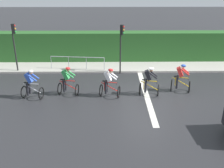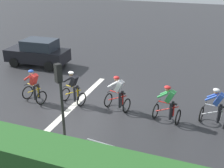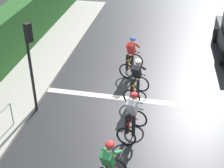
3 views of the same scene
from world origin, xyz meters
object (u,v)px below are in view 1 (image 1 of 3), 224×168
(cyclist_second, at_px, (67,82))
(cyclist_fourth, at_px, (149,82))
(cyclist_mid, at_px, (109,83))
(cyclist_lead, at_px, (31,85))
(pedestrian_railing_kerbside, at_px, (77,60))
(traffic_light_far_junction, at_px, (14,41))
(cyclist_trailing, at_px, (180,79))
(traffic_light_near_crossing, at_px, (121,42))

(cyclist_second, bearing_deg, cyclist_fourth, -91.29)
(cyclist_mid, bearing_deg, cyclist_lead, 92.09)
(pedestrian_railing_kerbside, bearing_deg, traffic_light_far_junction, 93.00)
(cyclist_lead, bearing_deg, cyclist_mid, -87.91)
(cyclist_second, distance_m, cyclist_fourth, 4.57)
(cyclist_second, xyz_separation_m, pedestrian_railing_kerbside, (3.94, -0.14, 0.00))
(cyclist_second, distance_m, cyclist_trailing, 6.47)
(cyclist_mid, relative_size, pedestrian_railing_kerbside, 0.44)
(cyclist_fourth, height_order, traffic_light_far_junction, traffic_light_far_junction)
(cyclist_lead, relative_size, traffic_light_near_crossing, 0.50)
(traffic_light_far_junction, bearing_deg, cyclist_second, -133.31)
(cyclist_second, xyz_separation_m, cyclist_fourth, (-0.10, -4.57, 0.00))
(traffic_light_far_junction, relative_size, pedestrian_railing_kerbside, 0.88)
(cyclist_lead, xyz_separation_m, pedestrian_railing_kerbside, (4.36, -2.05, 0.00))
(cyclist_second, height_order, cyclist_trailing, same)
(cyclist_lead, xyz_separation_m, cyclist_second, (0.42, -1.91, 0.00))
(cyclist_fourth, relative_size, cyclist_trailing, 1.00)
(pedestrian_railing_kerbside, bearing_deg, cyclist_trailing, -119.34)
(cyclist_trailing, height_order, pedestrian_railing_kerbside, cyclist_trailing)
(cyclist_lead, relative_size, cyclist_fourth, 1.00)
(cyclist_mid, distance_m, pedestrian_railing_kerbside, 4.75)
(cyclist_mid, height_order, cyclist_trailing, same)
(cyclist_second, distance_m, pedestrian_railing_kerbside, 3.94)
(cyclist_fourth, height_order, traffic_light_near_crossing, traffic_light_near_crossing)
(cyclist_second, xyz_separation_m, traffic_light_far_junction, (3.73, 3.95, 1.43))
(cyclist_lead, relative_size, cyclist_trailing, 1.00)
(cyclist_second, relative_size, cyclist_trailing, 1.00)
(cyclist_mid, bearing_deg, cyclist_fourth, -85.73)
(traffic_light_far_junction, bearing_deg, cyclist_fourth, -114.20)
(cyclist_mid, bearing_deg, traffic_light_far_junction, 57.64)
(cyclist_fourth, bearing_deg, traffic_light_far_junction, 65.80)
(cyclist_lead, height_order, cyclist_mid, same)
(cyclist_second, bearing_deg, cyclist_lead, 102.51)
(traffic_light_near_crossing, bearing_deg, cyclist_fourth, -157.86)
(cyclist_fourth, height_order, pedestrian_railing_kerbside, cyclist_fourth)
(cyclist_mid, height_order, pedestrian_railing_kerbside, cyclist_mid)
(cyclist_lead, bearing_deg, traffic_light_far_junction, 26.19)
(cyclist_lead, relative_size, cyclist_second, 1.00)
(cyclist_lead, bearing_deg, cyclist_second, -77.49)
(cyclist_trailing, bearing_deg, cyclist_second, 93.43)
(cyclist_second, bearing_deg, pedestrian_railing_kerbside, -2.05)
(traffic_light_near_crossing, relative_size, pedestrian_railing_kerbside, 0.88)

